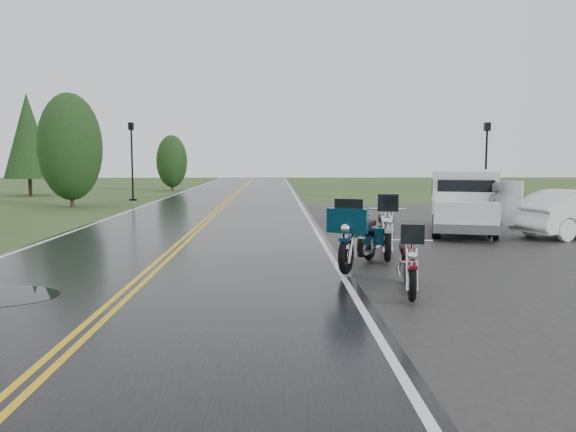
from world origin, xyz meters
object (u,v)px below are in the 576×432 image
object	(u,v)px
motorcycle_red	(412,268)
lamp_post_far_left	(132,161)
van_white	(437,205)
person_at_van	(494,213)
motorcycle_silver	(388,232)
lamp_post_far_right	(486,166)
motorcycle_teal	(346,240)

from	to	relation	value
motorcycle_red	lamp_post_far_left	size ratio (longest dim) A/B	0.46
van_white	lamp_post_far_left	distance (m)	19.95
van_white	person_at_van	bearing A→B (deg)	-4.77
motorcycle_silver	van_white	bearing A→B (deg)	69.40
motorcycle_red	lamp_post_far_right	world-z (taller)	lamp_post_far_right
motorcycle_silver	person_at_van	xyz separation A→B (m)	(3.64, 3.34, 0.09)
motorcycle_teal	motorcycle_silver	bearing A→B (deg)	74.24
lamp_post_far_left	motorcycle_silver	bearing A→B (deg)	-62.12
motorcycle_red	motorcycle_silver	world-z (taller)	motorcycle_silver
motorcycle_teal	van_white	size ratio (longest dim) A/B	0.49
person_at_van	lamp_post_far_left	world-z (taller)	lamp_post_far_left
person_at_van	lamp_post_far_left	xyz separation A→B (m)	(-13.90, 16.08, 1.36)
lamp_post_far_left	motorcycle_teal	bearing A→B (deg)	-66.00
lamp_post_far_right	person_at_van	bearing A→B (deg)	-109.37
motorcycle_silver	person_at_van	distance (m)	4.93
van_white	motorcycle_silver	bearing A→B (deg)	-103.71
van_white	person_at_van	size ratio (longest dim) A/B	3.10
motorcycle_red	person_at_van	xyz separation A→B (m)	(3.93, 6.69, 0.22)
motorcycle_red	motorcycle_silver	size ratio (longest dim) A/B	0.82
motorcycle_silver	lamp_post_far_right	size ratio (longest dim) A/B	0.62
van_white	person_at_van	distance (m)	1.55
motorcycle_teal	lamp_post_far_right	world-z (taller)	lamp_post_far_right
motorcycle_teal	van_white	bearing A→B (deg)	81.75
motorcycle_red	van_white	world-z (taller)	van_white
person_at_van	lamp_post_far_right	size ratio (longest dim) A/B	0.41
motorcycle_teal	van_white	distance (m)	6.10
motorcycle_silver	lamp_post_far_right	bearing A→B (deg)	70.50
person_at_van	lamp_post_far_right	xyz separation A→B (m)	(3.40, 9.68, 1.16)
motorcycle_red	lamp_post_far_left	bearing A→B (deg)	123.45
person_at_van	van_white	bearing A→B (deg)	-53.88
motorcycle_teal	van_white	xyz separation A→B (m)	(3.25, 5.15, 0.26)
van_white	lamp_post_far_right	size ratio (longest dim) A/B	1.28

